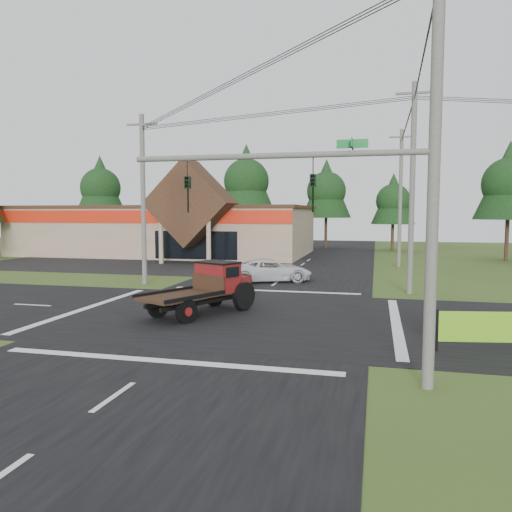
% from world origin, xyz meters
% --- Properties ---
extents(ground, '(120.00, 120.00, 0.00)m').
position_xyz_m(ground, '(0.00, 0.00, 0.00)').
color(ground, '#364E1C').
rests_on(ground, ground).
extents(road_ns, '(12.00, 120.00, 0.02)m').
position_xyz_m(road_ns, '(0.00, 0.00, 0.01)').
color(road_ns, black).
rests_on(road_ns, ground).
extents(road_ew, '(120.00, 12.00, 0.02)m').
position_xyz_m(road_ew, '(0.00, 0.00, 0.01)').
color(road_ew, black).
rests_on(road_ew, ground).
extents(parking_apron, '(28.00, 14.00, 0.02)m').
position_xyz_m(parking_apron, '(-14.00, 19.00, 0.01)').
color(parking_apron, black).
rests_on(parking_apron, ground).
extents(cvs_building, '(30.40, 18.20, 9.19)m').
position_xyz_m(cvs_building, '(-15.70, 29.57, 2.78)').
color(cvs_building, gray).
rests_on(cvs_building, ground).
extents(traffic_signal_mast, '(8.12, 0.24, 7.00)m').
position_xyz_m(traffic_signal_mast, '(5.82, -7.50, 4.43)').
color(traffic_signal_mast, '#595651').
rests_on(traffic_signal_mast, ground).
extents(utility_pole_nr, '(2.00, 0.30, 11.00)m').
position_xyz_m(utility_pole_nr, '(7.50, -7.50, 5.64)').
color(utility_pole_nr, '#595651').
rests_on(utility_pole_nr, ground).
extents(utility_pole_nw, '(2.00, 0.30, 10.50)m').
position_xyz_m(utility_pole_nw, '(-8.00, 8.00, 5.39)').
color(utility_pole_nw, '#595651').
rests_on(utility_pole_nw, ground).
extents(utility_pole_ne, '(2.00, 0.30, 11.50)m').
position_xyz_m(utility_pole_ne, '(8.00, 8.00, 5.89)').
color(utility_pole_ne, '#595651').
rests_on(utility_pole_ne, ground).
extents(utility_pole_n, '(2.00, 0.30, 11.20)m').
position_xyz_m(utility_pole_n, '(8.00, 22.00, 5.74)').
color(utility_pole_n, '#595651').
rests_on(utility_pole_n, ground).
extents(tree_row_a, '(6.72, 6.72, 12.12)m').
position_xyz_m(tree_row_a, '(-30.00, 40.00, 8.05)').
color(tree_row_a, '#332316').
rests_on(tree_row_a, ground).
extents(tree_row_b, '(5.60, 5.60, 10.10)m').
position_xyz_m(tree_row_b, '(-20.00, 42.00, 6.70)').
color(tree_row_b, '#332316').
rests_on(tree_row_b, ground).
extents(tree_row_c, '(7.28, 7.28, 13.13)m').
position_xyz_m(tree_row_c, '(-10.00, 41.00, 8.72)').
color(tree_row_c, '#332316').
rests_on(tree_row_c, ground).
extents(tree_row_d, '(6.16, 6.16, 11.11)m').
position_xyz_m(tree_row_d, '(0.00, 42.00, 7.38)').
color(tree_row_d, '#332316').
rests_on(tree_row_d, ground).
extents(tree_row_e, '(5.04, 5.04, 9.09)m').
position_xyz_m(tree_row_e, '(8.00, 40.00, 6.03)').
color(tree_row_e, '#332316').
rests_on(tree_row_e, ground).
extents(tree_side_ne, '(6.16, 6.16, 11.11)m').
position_xyz_m(tree_side_ne, '(18.00, 30.00, 7.38)').
color(tree_side_ne, '#332316').
rests_on(tree_side_ne, ground).
extents(antique_flatbed_truck, '(4.39, 5.90, 2.32)m').
position_xyz_m(antique_flatbed_truck, '(-1.35, -0.12, 1.16)').
color(antique_flatbed_truck, '#5B120D').
rests_on(antique_flatbed_truck, ground).
extents(roadside_banner, '(4.02, 0.81, 1.39)m').
position_xyz_m(roadside_banner, '(10.07, -3.58, 0.69)').
color(roadside_banner, '#69B418').
rests_on(roadside_banner, ground).
extents(white_pickup, '(5.91, 4.45, 1.49)m').
position_xyz_m(white_pickup, '(-0.52, 10.94, 0.75)').
color(white_pickup, silver).
rests_on(white_pickup, ground).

